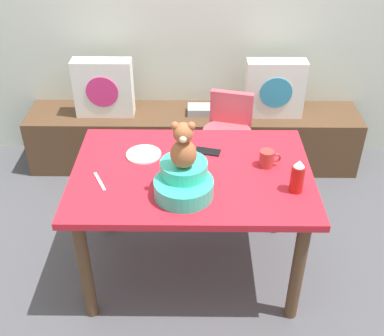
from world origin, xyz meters
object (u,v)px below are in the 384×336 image
Objects in this scene: teddy_bear at (183,146)px; ketchup_bottle at (297,177)px; pillow_floral_left at (104,88)px; dining_table at (192,186)px; infant_seat_teal at (184,181)px; dinner_plate_near at (144,154)px; highchair at (227,135)px; cell_phone at (208,152)px; book_stack at (201,110)px; coffee_mug at (267,158)px; pillow_floral_right at (275,89)px.

teddy_bear is 1.35× the size of ketchup_bottle.
teddy_bear is (0.64, -1.37, 0.34)m from pillow_floral_left.
dining_table is at bearing 162.22° from ketchup_bottle.
infant_seat_teal is at bearing 90.00° from teddy_bear.
dining_table is 6.52× the size of dinner_plate_near.
highchair is 0.63m from cell_phone.
coffee_mug reaches higher than book_stack.
book_stack is at bearing 1.63° from pillow_floral_left.
dining_table is at bearing 78.90° from infant_seat_teal.
ketchup_bottle is at bearing -93.35° from pillow_floral_right.
book_stack is 1.67× the size of coffee_mug.
ketchup_bottle is (0.48, -1.37, 0.34)m from book_stack.
ketchup_bottle is (1.21, -1.35, 0.15)m from pillow_floral_left.
highchair reaches higher than dinner_plate_near.
cell_phone is at bearing 71.71° from teddy_bear.
pillow_floral_left is 1.33× the size of infant_seat_teal.
teddy_bear is 0.56m from coffee_mug.
pillow_floral_left is 1.76× the size of teddy_bear.
coffee_mug is at bearing -72.72° from book_stack.
book_stack is 0.15× the size of dining_table.
highchair is at bearing 73.71° from teddy_bear.
pillow_floral_left is at bearing 120.02° from dining_table.
pillow_floral_right is 0.59m from book_stack.
teddy_bear is at bearing -90.00° from infant_seat_teal.
ketchup_bottle reaches higher than cell_phone.
ketchup_bottle is at bearing -70.76° from book_stack.
infant_seat_teal reaches higher than dining_table.
pillow_floral_right is 1.76× the size of teddy_bear.
ketchup_bottle is at bearing -61.55° from coffee_mug.
coffee_mug is at bearing -8.13° from dinner_plate_near.
dining_table is 0.33m from dinner_plate_near.
ketchup_bottle is 0.92× the size of dinner_plate_near.
highchair is 3.95× the size of dinner_plate_near.
ketchup_bottle is (0.29, -0.93, 0.31)m from highchair.
book_stack is at bearing 72.34° from dinner_plate_near.
pillow_floral_right is at bearing 49.03° from dinner_plate_near.
highchair is at bearing 72.40° from dining_table.
book_stack is 1.21m from dining_table.
coffee_mug is (-0.12, 0.23, -0.04)m from ketchup_bottle.
teddy_bear reaches higher than dining_table.
cell_phone is at bearing 157.12° from coffee_mug.
highchair is at bearing 49.56° from dinner_plate_near.
coffee_mug is 0.35m from cell_phone.
highchair is 3.16× the size of teddy_bear.
dining_table is at bearing -107.60° from highchair.
dining_table is at bearing 78.93° from teddy_bear.
teddy_bear is at bearing -115.38° from pillow_floral_right.
dinner_plate_near is at bearing -130.44° from highchair.
dinner_plate_near is (-0.52, -0.61, 0.22)m from highchair.
coffee_mug reaches higher than highchair.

